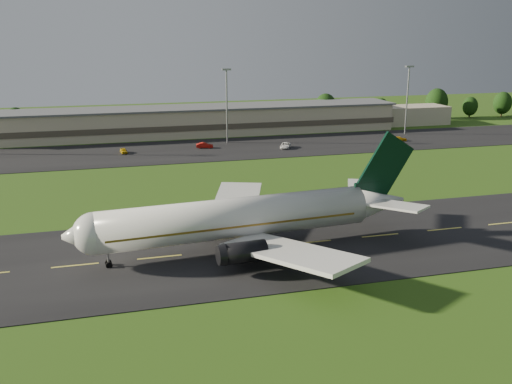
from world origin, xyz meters
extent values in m
plane|color=#284912|center=(0.00, 0.00, 0.00)|extent=(360.00, 360.00, 0.00)
cube|color=black|center=(0.00, 0.00, 0.05)|extent=(220.00, 30.00, 0.10)
cube|color=black|center=(0.00, 72.00, 0.05)|extent=(260.00, 30.00, 0.10)
cylinder|color=silver|center=(-11.29, 0.00, 4.80)|extent=(38.33, 8.65, 5.60)
sphere|color=silver|center=(-30.23, -1.54, 4.80)|extent=(5.60, 5.60, 5.60)
cone|color=silver|center=(-32.22, -1.70, 4.80)|extent=(4.42, 5.68, 5.38)
cone|color=silver|center=(11.14, 1.82, 4.80)|extent=(9.41, 6.20, 5.49)
cube|color=brown|center=(-11.79, -0.04, 4.45)|extent=(35.34, 8.45, 0.28)
cube|color=black|center=(-30.83, -1.58, 5.35)|extent=(2.24, 3.15, 0.65)
cube|color=silver|center=(-6.91, -10.68, 3.30)|extent=(15.24, 20.01, 2.20)
cube|color=silver|center=(-8.69, 11.25, 3.30)|extent=(12.90, 20.22, 2.20)
cube|color=silver|center=(11.54, -3.17, 5.70)|extent=(7.95, 9.32, 0.91)
cube|color=silver|center=(10.73, 6.80, 5.70)|extent=(7.04, 9.39, 0.91)
cube|color=black|center=(9.64, 1.70, 6.60)|extent=(5.03, 0.95, 3.00)
cube|color=black|center=(12.13, 1.90, 10.30)|extent=(9.44, 1.21, 10.55)
cylinder|color=black|center=(-12.14, -8.10, 2.90)|extent=(5.80, 3.14, 2.70)
cylinder|color=black|center=(-13.43, 7.85, 2.90)|extent=(5.80, 3.14, 2.70)
cube|color=tan|center=(0.00, 96.00, 4.00)|extent=(120.00, 15.00, 8.00)
cube|color=#4C4438|center=(0.00, 96.00, 3.20)|extent=(121.00, 15.40, 1.60)
cube|color=#595B60|center=(0.00, 96.00, 8.15)|extent=(122.00, 16.00, 0.50)
cube|color=tan|center=(70.00, 98.00, 3.00)|extent=(28.00, 11.00, 6.00)
cylinder|color=gray|center=(5.00, 80.00, 10.00)|extent=(0.44, 0.44, 20.00)
cube|color=gray|center=(5.00, 80.00, 20.10)|extent=(2.40, 1.20, 0.50)
cylinder|color=gray|center=(60.00, 80.00, 10.00)|extent=(0.44, 0.44, 20.00)
cube|color=gray|center=(60.00, 80.00, 20.10)|extent=(2.40, 1.20, 0.50)
cylinder|color=black|center=(-52.51, 104.59, 1.39)|extent=(0.56, 0.56, 2.78)
ellipsoid|color=black|center=(-52.51, 104.59, 4.79)|extent=(6.49, 6.49, 8.11)
cylinder|color=black|center=(-37.95, 106.18, 1.26)|extent=(0.56, 0.56, 2.51)
ellipsoid|color=black|center=(-37.95, 106.18, 4.32)|extent=(5.86, 5.86, 7.32)
cylinder|color=black|center=(44.37, 105.58, 1.60)|extent=(0.56, 0.56, 3.20)
ellipsoid|color=black|center=(44.37, 105.58, 5.51)|extent=(7.46, 7.46, 9.32)
cylinder|color=black|center=(65.23, 106.47, 1.25)|extent=(0.56, 0.56, 2.50)
ellipsoid|color=black|center=(65.23, 106.47, 4.31)|extent=(5.84, 5.84, 7.30)
cylinder|color=black|center=(87.28, 106.86, 1.68)|extent=(0.56, 0.56, 3.37)
ellipsoid|color=black|center=(87.28, 106.86, 5.80)|extent=(7.86, 7.86, 9.82)
cylinder|color=black|center=(100.92, 106.42, 1.16)|extent=(0.56, 0.56, 2.32)
ellipsoid|color=black|center=(100.92, 106.42, 4.00)|extent=(5.42, 5.42, 6.78)
cylinder|color=black|center=(114.05, 105.82, 1.41)|extent=(0.56, 0.56, 2.81)
ellipsoid|color=black|center=(114.05, 105.82, 4.84)|extent=(6.56, 6.56, 8.20)
imported|color=gold|center=(-23.51, 72.59, 0.74)|extent=(1.92, 3.89, 1.27)
imported|color=#9B0F0A|center=(-2.47, 73.95, 0.83)|extent=(4.68, 2.44, 1.47)
imported|color=white|center=(18.18, 68.30, 0.82)|extent=(4.38, 5.69, 1.44)
imported|color=#DC9F0C|center=(52.53, 69.78, 0.73)|extent=(4.56, 2.49, 1.25)
camera|label=1|loc=(-28.23, -73.15, 29.44)|focal=40.00mm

